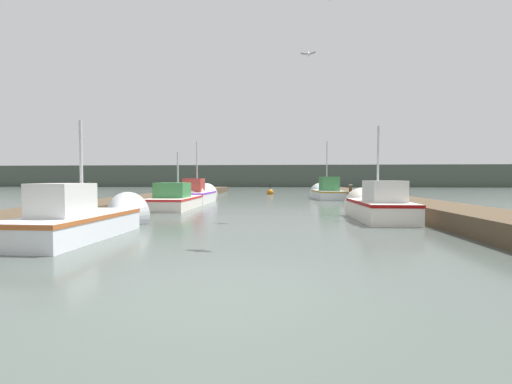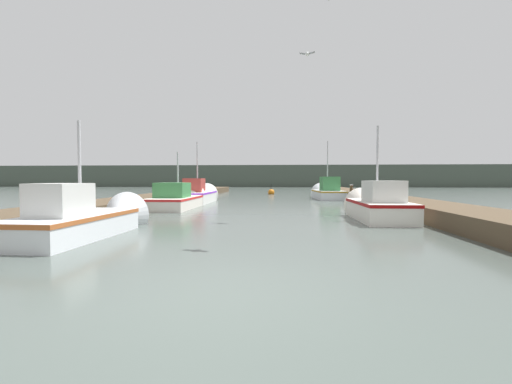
{
  "view_description": "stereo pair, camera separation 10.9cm",
  "coord_description": "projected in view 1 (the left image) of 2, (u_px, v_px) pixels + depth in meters",
  "views": [
    {
      "loc": [
        0.76,
        -4.32,
        1.48
      ],
      "look_at": [
        -0.51,
        13.62,
        0.79
      ],
      "focal_mm": 24.0,
      "sensor_mm": 36.0,
      "label": 1
    },
    {
      "loc": [
        0.87,
        -4.31,
        1.48
      ],
      "look_at": [
        -0.51,
        13.62,
        0.79
      ],
      "focal_mm": 24.0,
      "sensor_mm": 36.0,
      "label": 2
    }
  ],
  "objects": [
    {
      "name": "dock_right",
      "position": [
        381.0,
        200.0,
        19.89
      ],
      "size": [
        2.31,
        40.0,
        0.55
      ],
      "color": "#4C3D2B",
      "rests_on": "ground_plane"
    },
    {
      "name": "mooring_piling_2",
      "position": [
        167.0,
        196.0,
        19.14
      ],
      "size": [
        0.28,
        0.28,
        1.05
      ],
      "color": "#473523",
      "rests_on": "ground_plane"
    },
    {
      "name": "dock_left",
      "position": [
        159.0,
        199.0,
        20.82
      ],
      "size": [
        2.31,
        40.0,
        0.55
      ],
      "color": "#4C3D2B",
      "rests_on": "ground_plane"
    },
    {
      "name": "fishing_boat_1",
      "position": [
        376.0,
        206.0,
        12.68
      ],
      "size": [
        1.66,
        4.55,
        3.82
      ],
      "rotation": [
        0.0,
        0.0,
        0.01
      ],
      "color": "silver",
      "rests_on": "ground_plane"
    },
    {
      "name": "channel_buoy",
      "position": [
        270.0,
        192.0,
        33.29
      ],
      "size": [
        0.63,
        0.63,
        1.13
      ],
      "color": "#BF6513",
      "rests_on": "ground_plane"
    },
    {
      "name": "distant_shore_ridge",
      "position": [
        276.0,
        176.0,
        69.82
      ],
      "size": [
        120.0,
        16.0,
        4.03
      ],
      "color": "#424C42",
      "rests_on": "ground_plane"
    },
    {
      "name": "fishing_boat_3",
      "position": [
        198.0,
        195.0,
        21.78
      ],
      "size": [
        1.85,
        5.11,
        4.3
      ],
      "rotation": [
        0.0,
        0.0,
        0.01
      ],
      "color": "silver",
      "rests_on": "ground_plane"
    },
    {
      "name": "fishing_boat_2",
      "position": [
        181.0,
        199.0,
        17.88
      ],
      "size": [
        1.86,
        5.68,
        3.4
      ],
      "rotation": [
        0.0,
        0.0,
        0.01
      ],
      "color": "silver",
      "rests_on": "ground_plane"
    },
    {
      "name": "mooring_piling_0",
      "position": [
        350.0,
        192.0,
        24.08
      ],
      "size": [
        0.24,
        0.24,
        1.08
      ],
      "color": "#473523",
      "rests_on": "ground_plane"
    },
    {
      "name": "ground_plane",
      "position": [
        221.0,
        293.0,
        4.42
      ],
      "size": [
        200.0,
        200.0,
        0.0
      ],
      "color": "#47514C"
    },
    {
      "name": "seagull_lead",
      "position": [
        308.0,
        54.0,
        12.33
      ],
      "size": [
        0.56,
        0.3,
        0.12
      ],
      "rotation": [
        0.0,
        0.0,
        6.12
      ],
      "color": "white"
    },
    {
      "name": "fishing_boat_0",
      "position": [
        89.0,
        219.0,
        9.07
      ],
      "size": [
        1.7,
        4.76,
        3.41
      ],
      "rotation": [
        0.0,
        0.0,
        -0.02
      ],
      "color": "silver",
      "rests_on": "ground_plane"
    },
    {
      "name": "mooring_piling_1",
      "position": [
        400.0,
        203.0,
        13.25
      ],
      "size": [
        0.32,
        0.32,
        1.08
      ],
      "color": "#473523",
      "rests_on": "ground_plane"
    },
    {
      "name": "fishing_boat_4",
      "position": [
        326.0,
        192.0,
        25.53
      ],
      "size": [
        2.08,
        5.07,
        4.77
      ],
      "rotation": [
        0.0,
        0.0,
        0.07
      ],
      "color": "silver",
      "rests_on": "ground_plane"
    }
  ]
}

